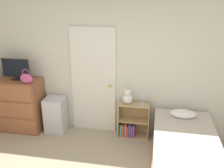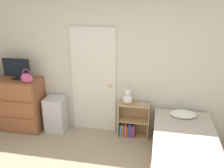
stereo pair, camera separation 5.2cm
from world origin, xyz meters
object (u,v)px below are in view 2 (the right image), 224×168
(dresser, at_px, (22,104))
(bed, at_px, (184,155))
(tv, at_px, (16,68))
(handbag, at_px, (27,78))
(storage_bin, at_px, (56,114))
(bookshelf, at_px, (132,123))
(teddy_bear, at_px, (128,97))
(desk_lamp, at_px, (144,98))

(dresser, bearing_deg, bed, -13.51)
(tv, height_order, handbag, tv)
(storage_bin, bearing_deg, bookshelf, 2.46)
(storage_bin, bearing_deg, tv, -176.56)
(bed, bearing_deg, dresser, 166.49)
(dresser, distance_m, tv, 0.73)
(bookshelf, bearing_deg, handbag, -171.69)
(handbag, bearing_deg, tv, 149.67)
(storage_bin, xyz_separation_m, bed, (2.37, -0.79, -0.05))
(tv, xyz_separation_m, bed, (3.07, -0.75, -0.96))
(tv, distance_m, bed, 3.30)
(tv, distance_m, storage_bin, 1.14)
(teddy_bear, bearing_deg, desk_lamp, -7.00)
(dresser, distance_m, storage_bin, 0.70)
(storage_bin, bearing_deg, desk_lamp, 0.73)
(teddy_bear, distance_m, desk_lamp, 0.31)
(storage_bin, relative_size, desk_lamp, 2.94)
(handbag, relative_size, bed, 0.14)
(tv, relative_size, storage_bin, 0.78)
(bookshelf, xyz_separation_m, bed, (0.90, -0.85, 0.03))
(bookshelf, height_order, bed, bed)
(handbag, bearing_deg, bed, -11.71)
(handbag, xyz_separation_m, bed, (2.78, -0.58, -0.85))
(storage_bin, height_order, desk_lamp, desk_lamp)
(storage_bin, xyz_separation_m, teddy_bear, (1.39, 0.06, 0.45))
(tv, distance_m, desk_lamp, 2.43)
(bookshelf, bearing_deg, bed, -43.56)
(teddy_bear, bearing_deg, bed, -40.76)
(dresser, bearing_deg, tv, 147.33)
(handbag, distance_m, bookshelf, 2.10)
(dresser, distance_m, bed, 3.15)
(teddy_bear, relative_size, bed, 0.14)
(bookshelf, bearing_deg, storage_bin, -177.54)
(tv, bearing_deg, teddy_bear, 2.76)
(handbag, height_order, desk_lamp, handbag)
(storage_bin, bearing_deg, dresser, -175.30)
(storage_bin, distance_m, desk_lamp, 1.76)
(handbag, bearing_deg, dresser, 149.86)
(teddy_bear, bearing_deg, dresser, -176.84)
(bed, bearing_deg, storage_bin, 161.63)
(handbag, xyz_separation_m, desk_lamp, (2.10, 0.23, -0.31))
(handbag, distance_m, bed, 2.96)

